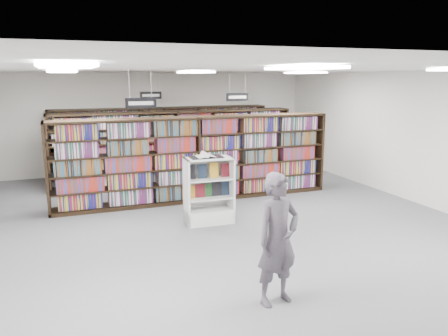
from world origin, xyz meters
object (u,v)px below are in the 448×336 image
object	(u,v)px
bookshelf_row_near	(197,159)
endcap_display	(209,201)
shopper	(278,239)
open_book	(206,156)

from	to	relation	value
bookshelf_row_near	endcap_display	world-z (taller)	bookshelf_row_near
endcap_display	shopper	distance (m)	3.57
shopper	bookshelf_row_near	bearing A→B (deg)	73.24
open_book	shopper	size ratio (longest dim) A/B	0.38
bookshelf_row_near	endcap_display	size ratio (longest dim) A/B	4.96
bookshelf_row_near	endcap_display	xyz separation A→B (m)	(-0.28, -1.76, -0.57)
endcap_display	shopper	xyz separation A→B (m)	(-0.21, -3.54, 0.43)
endcap_display	open_book	xyz separation A→B (m)	(-0.05, 0.01, 0.97)
bookshelf_row_near	open_book	size ratio (longest dim) A/B	10.07
endcap_display	open_book	world-z (taller)	open_book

